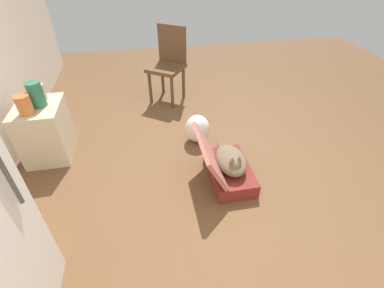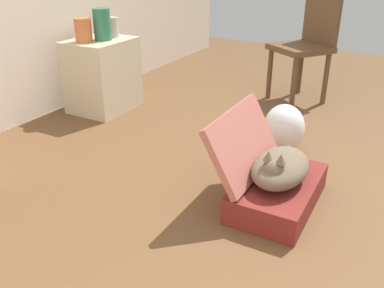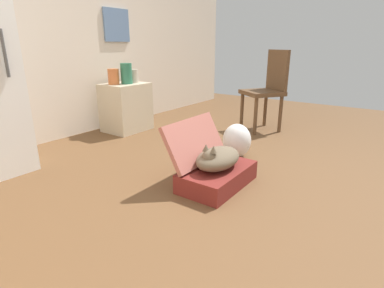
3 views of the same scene
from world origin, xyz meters
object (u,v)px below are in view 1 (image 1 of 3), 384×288
Objects in this scene: cat at (231,160)px; vase_round at (36,94)px; side_table at (45,131)px; vase_tall at (24,105)px; chair at (169,62)px; vase_short at (40,92)px; suitcase_base at (229,172)px; plastic_bag_white at (197,129)px.

vase_round is (0.73, 1.74, 0.49)m from cat.
cat is 1.94m from side_table.
vase_round is at bearing -31.73° from vase_tall.
chair is at bearing -50.83° from vase_tall.
chair is at bearing -56.37° from vase_short.
vase_short reaches higher than suitcase_base.
vase_tall reaches higher than side_table.
vase_tall is at bearing 164.23° from side_table.
suitcase_base is 1.93× the size of plastic_bag_white.
side_table is at bearing 67.70° from cat.
vase_tall is at bearing 148.27° from vase_round.
vase_tall is (0.60, 1.83, 0.46)m from cat.
suitcase_base is 1.94m from side_table.
side_table reaches higher than cat.
vase_round is 0.25× the size of chair.
vase_tall is at bearing 92.57° from plastic_bag_white.
suitcase_base is 3.44× the size of vase_tall.
chair is at bearing -52.51° from vase_round.
vase_round is 1.75m from chair.
chair reaches higher than vase_tall.
vase_short is 0.65× the size of vase_round.
side_table is at bearing 166.65° from vase_short.
suitcase_base is 1.88m from chair.
suitcase_base is 2.00m from vase_round.
chair reaches higher than plastic_bag_white.
cat is 2.83× the size of vase_tall.
vase_tall reaches higher than plastic_bag_white.
vase_tall is at bearing -105.73° from chair.
suitcase_base is at bearing -2.65° from cat.
vase_tall is 0.16m from vase_round.
side_table is at bearing -15.77° from vase_tall.
vase_tall is at bearing 165.43° from vase_short.
plastic_bag_white is at bearing -96.95° from vase_short.
suitcase_base is at bearing -164.49° from plastic_bag_white.
cat is 0.52× the size of chair.
vase_short reaches higher than plastic_bag_white.
cat is at bearing -116.25° from vase_short.
vase_tall is 0.27m from vase_short.
plastic_bag_white is 1.20m from chair.
suitcase_base is 1.06× the size of side_table.
vase_short is (0.86, 1.76, 0.60)m from suitcase_base.
vase_round is at bearing -107.40° from chair.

